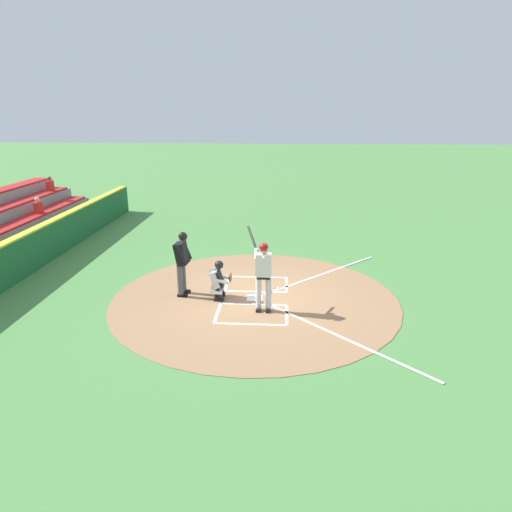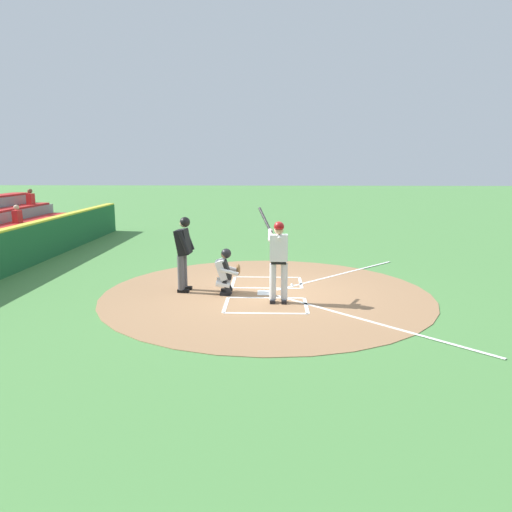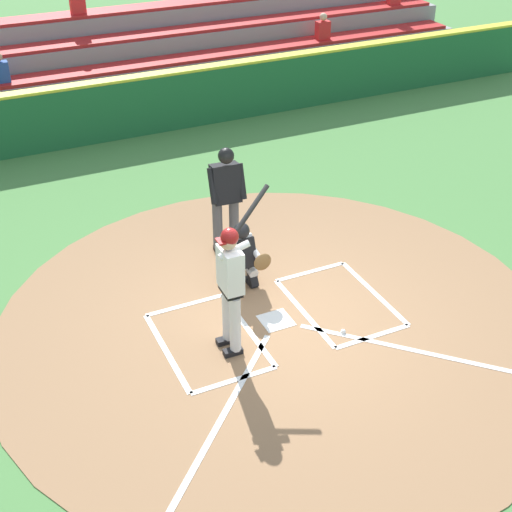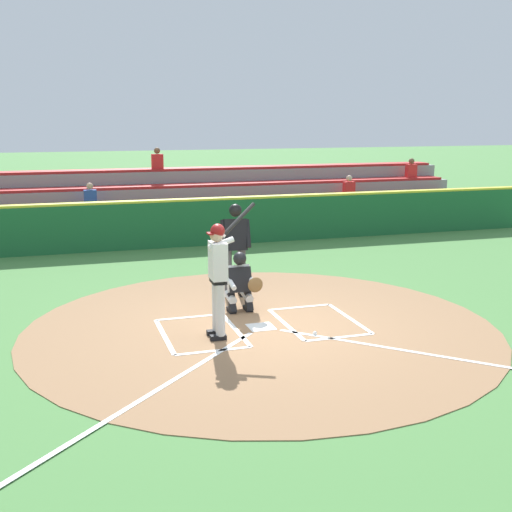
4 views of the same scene
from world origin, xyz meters
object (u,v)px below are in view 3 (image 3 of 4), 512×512
object	(u,v)px
plate_umpire	(226,193)
catcher	(242,254)
batter	(231,281)
baseball	(343,332)

from	to	relation	value
plate_umpire	catcher	bearing A→B (deg)	79.37
catcher	plate_umpire	bearing A→B (deg)	-100.63
batter	plate_umpire	world-z (taller)	batter
baseball	batter	bearing A→B (deg)	-14.15
catcher	plate_umpire	distance (m)	1.18
plate_umpire	batter	bearing A→B (deg)	68.39
catcher	baseball	size ratio (longest dim) A/B	15.27
batter	baseball	world-z (taller)	batter
catcher	plate_umpire	xyz separation A→B (m)	(-0.20, -1.05, 0.49)
catcher	plate_umpire	size ratio (longest dim) A/B	0.61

